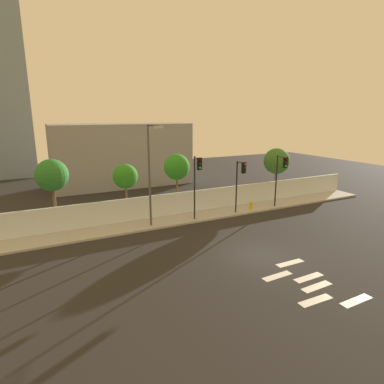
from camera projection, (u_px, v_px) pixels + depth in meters
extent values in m
plane|color=#262423|center=(260.00, 256.00, 19.30)|extent=(80.00, 80.00, 0.00)
cube|color=#AAAAAA|center=(197.00, 217.00, 26.39)|extent=(36.00, 2.40, 0.15)
cube|color=silver|center=(190.00, 201.00, 27.28)|extent=(36.00, 0.18, 1.80)
cube|color=silver|center=(356.00, 301.00, 14.66)|extent=(1.81, 0.48, 0.01)
cube|color=silver|center=(316.00, 300.00, 14.67)|extent=(1.80, 0.46, 0.01)
cube|color=silver|center=(317.00, 287.00, 15.85)|extent=(1.81, 0.51, 0.01)
cube|color=silver|center=(309.00, 277.00, 16.73)|extent=(1.81, 0.48, 0.01)
cube|color=silver|center=(277.00, 276.00, 16.88)|extent=(1.81, 0.50, 0.01)
cube|color=silver|center=(290.00, 263.00, 18.35)|extent=(1.80, 0.45, 0.01)
cylinder|color=black|center=(276.00, 181.00, 28.59)|extent=(0.12, 0.12, 4.64)
cylinder|color=black|center=(282.00, 157.00, 27.42)|extent=(0.40, 1.35, 0.08)
cube|color=black|center=(285.00, 162.00, 26.85)|extent=(0.38, 0.27, 0.90)
sphere|color=black|center=(286.00, 159.00, 26.67)|extent=(0.18, 0.18, 0.18)
sphere|color=#33260A|center=(286.00, 163.00, 26.74)|extent=(0.18, 0.18, 0.18)
sphere|color=#19F24C|center=(286.00, 166.00, 26.81)|extent=(0.18, 0.18, 0.18)
cylinder|color=black|center=(195.00, 188.00, 24.97)|extent=(0.12, 0.12, 5.01)
cylinder|color=black|center=(197.00, 158.00, 24.00)|extent=(0.14, 0.90, 0.08)
cube|color=black|center=(199.00, 164.00, 23.68)|extent=(0.35, 0.22, 0.90)
sphere|color=black|center=(200.00, 160.00, 23.51)|extent=(0.18, 0.18, 0.18)
sphere|color=#33260A|center=(200.00, 164.00, 23.58)|extent=(0.18, 0.18, 0.18)
sphere|color=#19F24C|center=(200.00, 168.00, 23.64)|extent=(0.18, 0.18, 0.18)
cylinder|color=black|center=(236.00, 187.00, 26.76)|extent=(0.12, 0.12, 4.40)
cylinder|color=black|center=(241.00, 163.00, 25.92)|extent=(0.14, 0.84, 0.08)
cube|color=black|center=(244.00, 168.00, 25.65)|extent=(0.35, 0.22, 0.90)
sphere|color=red|center=(245.00, 165.00, 25.49)|extent=(0.18, 0.18, 0.18)
sphere|color=#33260A|center=(245.00, 168.00, 25.55)|extent=(0.18, 0.18, 0.18)
sphere|color=black|center=(245.00, 172.00, 25.62)|extent=(0.18, 0.18, 0.18)
cylinder|color=#4C4C51|center=(150.00, 177.00, 23.29)|extent=(0.16, 0.16, 7.44)
cylinder|color=#4C4C51|center=(153.00, 125.00, 21.80)|extent=(0.30, 1.55, 0.10)
cube|color=beige|center=(159.00, 127.00, 21.20)|extent=(0.63, 0.32, 0.16)
cylinder|color=gold|center=(251.00, 207.00, 27.88)|extent=(0.24, 0.24, 0.60)
sphere|color=gold|center=(251.00, 203.00, 27.80)|extent=(0.26, 0.26, 0.26)
cylinder|color=gold|center=(249.00, 207.00, 27.80)|extent=(0.10, 0.09, 0.09)
cylinder|color=gold|center=(252.00, 206.00, 27.94)|extent=(0.10, 0.09, 0.09)
cylinder|color=brown|center=(55.00, 206.00, 23.60)|extent=(0.23, 0.23, 3.37)
sphere|color=#29752A|center=(52.00, 175.00, 23.05)|extent=(2.33, 2.33, 2.33)
cylinder|color=brown|center=(127.00, 201.00, 25.99)|extent=(0.16, 0.16, 2.92)
sphere|color=#2C851E|center=(125.00, 176.00, 25.51)|extent=(1.99, 1.99, 1.99)
cylinder|color=brown|center=(177.00, 192.00, 27.90)|extent=(0.17, 0.17, 3.29)
sphere|color=#2C8A22|center=(177.00, 167.00, 27.37)|extent=(2.22, 2.22, 2.22)
cylinder|color=brown|center=(275.00, 182.00, 32.74)|extent=(0.18, 0.18, 2.97)
sphere|color=#376F2A|center=(277.00, 161.00, 32.22)|extent=(2.58, 2.58, 2.58)
cube|color=gray|center=(122.00, 155.00, 37.94)|extent=(15.69, 6.00, 7.19)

